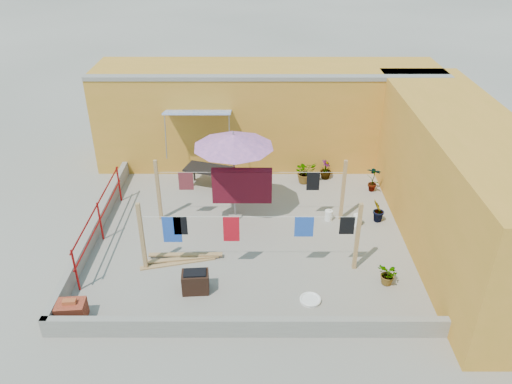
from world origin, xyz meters
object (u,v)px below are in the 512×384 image
at_px(patio_umbrella, 233,141).
at_px(brazier, 195,282).
at_px(water_jug_b, 329,215).
at_px(outdoor_table, 208,170).
at_px(water_jug_a, 357,220).
at_px(plant_back_a, 305,172).
at_px(brick_stack, 72,311).
at_px(green_hose, 307,177).
at_px(white_basin, 310,300).

height_order(patio_umbrella, brazier, patio_umbrella).
bearing_deg(water_jug_b, outdoor_table, 151.68).
relative_size(water_jug_a, plant_back_a, 0.51).
distance_m(water_jug_a, plant_back_a, 2.76).
xyz_separation_m(brick_stack, plant_back_a, (5.38, 6.07, 0.14)).
distance_m(outdoor_table, green_hose, 3.18).
xyz_separation_m(green_hose, plant_back_a, (-0.09, -0.26, 0.33)).
bearing_deg(plant_back_a, patio_umbrella, -136.25).
height_order(brick_stack, water_jug_a, brick_stack).
relative_size(outdoor_table, brick_stack, 2.50).
height_order(outdoor_table, water_jug_b, outdoor_table).
relative_size(outdoor_table, water_jug_b, 4.63).
relative_size(white_basin, water_jug_b, 1.41).
bearing_deg(brazier, water_jug_b, 41.40).
bearing_deg(brazier, brick_stack, -160.18).
bearing_deg(brazier, green_hose, 61.28).
relative_size(brazier, water_jug_a, 1.66).
distance_m(patio_umbrella, outdoor_table, 2.54).
height_order(brick_stack, water_jug_b, brick_stack).
xyz_separation_m(brazier, water_jug_b, (3.36, 2.96, -0.11)).
height_order(outdoor_table, green_hose, outdoor_table).
xyz_separation_m(white_basin, water_jug_a, (1.56, 3.05, 0.12)).
xyz_separation_m(water_jug_a, plant_back_a, (-1.23, 2.47, 0.20)).
relative_size(white_basin, water_jug_a, 1.27).
relative_size(brazier, water_jug_b, 1.84).
distance_m(patio_umbrella, brick_stack, 5.59).
distance_m(brick_stack, white_basin, 5.08).
xyz_separation_m(brazier, green_hose, (2.98, 5.43, -0.23)).
bearing_deg(water_jug_b, water_jug_a, -19.44).
bearing_deg(brick_stack, patio_umbrella, 51.10).
height_order(patio_umbrella, brick_stack, patio_umbrella).
height_order(brazier, plant_back_a, plant_back_a).
bearing_deg(brick_stack, white_basin, 6.22).
bearing_deg(outdoor_table, plant_back_a, 6.48).
height_order(patio_umbrella, water_jug_b, patio_umbrella).
relative_size(brazier, plant_back_a, 0.85).
bearing_deg(white_basin, water_jug_b, 76.22).
height_order(outdoor_table, plant_back_a, plant_back_a).
bearing_deg(water_jug_b, green_hose, 98.93).
bearing_deg(water_jug_b, white_basin, -103.78).
bearing_deg(brazier, white_basin, -7.77).
bearing_deg(plant_back_a, green_hose, 71.03).
bearing_deg(white_basin, patio_umbrella, 117.03).
distance_m(brazier, water_jug_b, 4.49).
bearing_deg(white_basin, outdoor_table, 117.09).
height_order(patio_umbrella, white_basin, patio_umbrella).
relative_size(brazier, green_hose, 1.22).
bearing_deg(water_jug_a, brazier, -146.69).
bearing_deg(white_basin, brazier, 172.23).
xyz_separation_m(outdoor_table, water_jug_b, (3.46, -1.87, -0.45)).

